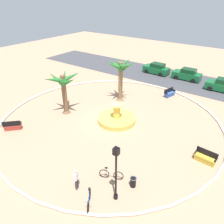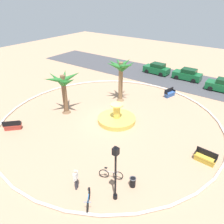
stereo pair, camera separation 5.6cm
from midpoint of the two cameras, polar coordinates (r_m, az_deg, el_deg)
name	(u,v)px [view 2 (the right image)]	position (r m, az deg, el deg)	size (l,w,h in m)	color
ground_plane	(110,120)	(22.08, -0.44, -2.21)	(80.00, 80.00, 0.00)	tan
plaza_curb	(110,120)	(22.03, -0.44, -1.99)	(21.77, 21.77, 0.20)	silver
street_asphalt	(170,78)	(34.40, 15.09, 8.62)	(48.00, 8.00, 0.03)	#424247
fountain	(117,119)	(21.81, 1.29, -1.77)	(3.78, 3.78, 1.91)	gold
palm_tree_near_fountain	(63,85)	(22.69, -12.53, 6.85)	(3.72, 3.80, 4.44)	brown
palm_tree_by_curb	(121,71)	(24.83, 2.39, 10.66)	(3.43, 3.40, 4.90)	brown
bench_east	(205,158)	(18.35, 23.24, -11.07)	(1.63, 0.61, 1.00)	gold
bench_west	(13,126)	(22.54, -24.48, -3.41)	(1.47, 1.50, 1.00)	#B73D33
bench_north	(170,94)	(27.98, 14.89, 4.64)	(0.92, 1.68, 1.00)	#335BA8
lamppost	(116,170)	(13.04, 1.05, -14.82)	(0.32, 0.32, 4.14)	black
trash_bin	(133,182)	(15.25, 5.54, -17.72)	(0.46, 0.46, 0.73)	black
bicycle_red_frame	(111,174)	(15.66, -0.20, -15.96)	(1.58, 0.79, 0.94)	black
bicycle_by_lamppost	(88,200)	(14.33, -6.06, -21.81)	(1.05, 1.44, 0.94)	black
person_cyclist_helmet	(76,178)	(14.85, -9.34, -16.71)	(0.30, 0.51, 1.63)	#33333D
parked_car_leftmost	(157,69)	(35.58, 11.66, 11.00)	(4.06, 2.04, 1.67)	#145B2D
parked_car_second	(187,75)	(34.14, 19.15, 9.22)	(4.03, 1.97, 1.67)	#145B2D
parked_car_third	(223,86)	(31.78, 27.03, 6.18)	(4.03, 1.98, 1.67)	#145B2D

